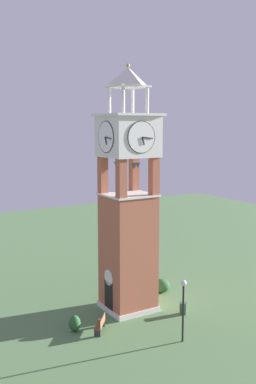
% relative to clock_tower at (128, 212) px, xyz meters
% --- Properties ---
extents(ground, '(80.00, 80.00, 0.00)m').
position_rel_clock_tower_xyz_m(ground, '(0.00, 0.00, -6.99)').
color(ground, '#517547').
extents(clock_tower, '(3.69, 3.69, 16.89)m').
position_rel_clock_tower_xyz_m(clock_tower, '(0.00, 0.00, 0.00)').
color(clock_tower, '#AD5B42').
rests_on(clock_tower, ground).
extents(park_bench, '(1.53, 1.34, 0.95)m').
position_rel_clock_tower_xyz_m(park_bench, '(2.20, -3.34, -6.51)').
color(park_bench, brown).
rests_on(park_bench, ground).
extents(lamp_post, '(0.36, 0.36, 3.84)m').
position_rel_clock_tower_xyz_m(lamp_post, '(5.93, 0.27, -4.33)').
color(lamp_post, black).
rests_on(lamp_post, ground).
extents(trash_bin, '(0.52, 0.52, 0.80)m').
position_rel_clock_tower_xyz_m(trash_bin, '(2.78, 2.77, -6.59)').
color(trash_bin, '#38513D').
rests_on(trash_bin, ground).
extents(shrub_near_entry, '(1.27, 1.27, 1.04)m').
position_rel_clock_tower_xyz_m(shrub_near_entry, '(-1.38, 3.89, -6.47)').
color(shrub_near_entry, '#28562D').
rests_on(shrub_near_entry, ground).
extents(shrub_left_of_tower, '(0.75, 0.75, 1.03)m').
position_rel_clock_tower_xyz_m(shrub_left_of_tower, '(1.32, -4.72, -6.48)').
color(shrub_left_of_tower, '#28562D').
rests_on(shrub_left_of_tower, ground).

